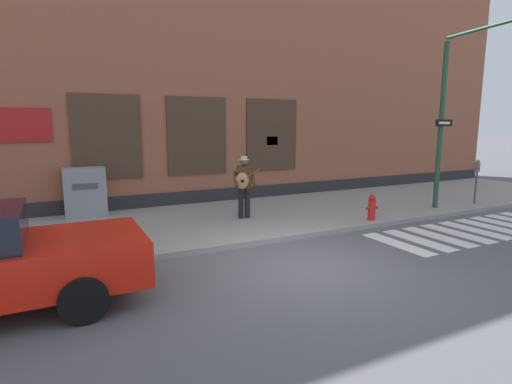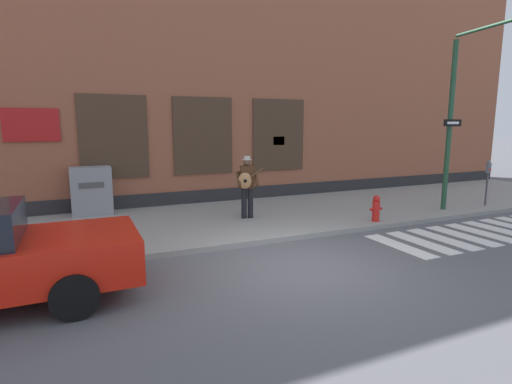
{
  "view_description": "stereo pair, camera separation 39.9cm",
  "coord_description": "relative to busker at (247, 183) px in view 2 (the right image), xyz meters",
  "views": [
    {
      "loc": [
        -4.11,
        -6.11,
        2.68
      ],
      "look_at": [
        -0.11,
        1.86,
        1.17
      ],
      "focal_mm": 28.0,
      "sensor_mm": 36.0,
      "label": 1
    },
    {
      "loc": [
        -3.74,
        -6.28,
        2.68
      ],
      "look_at": [
        -0.11,
        1.86,
        1.17
      ],
      "focal_mm": 28.0,
      "sensor_mm": 36.0,
      "label": 2
    }
  ],
  "objects": [
    {
      "name": "utility_box",
      "position": [
        -3.87,
        2.25,
        -0.29
      ],
      "size": [
        1.09,
        0.67,
        1.37
      ],
      "color": "gray",
      "rests_on": "sidewalk"
    },
    {
      "name": "fire_hydrant",
      "position": [
        3.0,
        -1.72,
        -0.63
      ],
      "size": [
        0.38,
        0.2,
        0.7
      ],
      "color": "red",
      "rests_on": "sidewalk"
    },
    {
      "name": "parking_meter",
      "position": [
        7.64,
        -1.48,
        -0.03
      ],
      "size": [
        0.13,
        0.11,
        1.44
      ],
      "color": "#47474C",
      "rests_on": "sidewalk"
    },
    {
      "name": "building_backdrop",
      "position": [
        -0.41,
        4.7,
        3.48
      ],
      "size": [
        28.0,
        4.06,
        9.18
      ],
      "color": "#99563D",
      "rests_on": "ground"
    },
    {
      "name": "crosswalk",
      "position": [
        4.95,
        -3.37,
        -1.1
      ],
      "size": [
        5.78,
        1.9,
        0.01
      ],
      "color": "silver",
      "rests_on": "ground"
    },
    {
      "name": "busker",
      "position": [
        0.0,
        0.0,
        0.0
      ],
      "size": [
        0.72,
        0.65,
        1.71
      ],
      "color": "black",
      "rests_on": "sidewalk"
    },
    {
      "name": "sidewalk",
      "position": [
        -0.4,
        0.32,
        -1.04
      ],
      "size": [
        28.0,
        4.78,
        0.13
      ],
      "color": "gray",
      "rests_on": "ground"
    },
    {
      "name": "traffic_light",
      "position": [
        5.78,
        -2.46,
        2.59
      ],
      "size": [
        0.83,
        3.01,
        5.14
      ],
      "color": "#234C33",
      "rests_on": "sidewalk"
    },
    {
      "name": "ground_plane",
      "position": [
        -0.4,
        -3.63,
        -1.1
      ],
      "size": [
        160.0,
        160.0,
        0.0
      ],
      "primitive_type": "plane",
      "color": "#56565B"
    }
  ]
}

